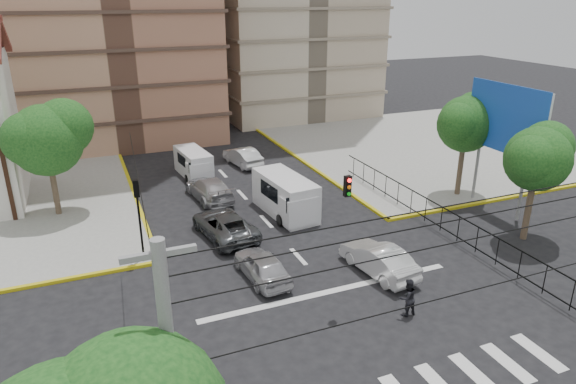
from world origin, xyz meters
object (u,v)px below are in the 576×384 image
van_right_lane (287,197)px  pedestrian_crosswalk (407,297)px  car_white_front_right (379,259)px  traffic_light_nw (138,207)px  car_silver_front_left (262,265)px  van_left_lane (194,164)px

van_right_lane → pedestrian_crosswalk: bearing=-92.7°
van_right_lane → car_white_front_right: (1.47, -8.62, -0.44)m
traffic_light_nw → pedestrian_crosswalk: bearing=-43.7°
van_right_lane → car_white_front_right: size_ratio=1.23×
car_silver_front_left → car_white_front_right: (5.64, -1.75, 0.04)m
traffic_light_nw → pedestrian_crosswalk: (10.04, -9.59, -2.23)m
car_silver_front_left → pedestrian_crosswalk: pedestrian_crosswalk is taller
van_right_lane → car_silver_front_left: bearing=-127.1°
car_white_front_right → pedestrian_crosswalk: pedestrian_crosswalk is taller
pedestrian_crosswalk → car_white_front_right: bearing=-105.5°
traffic_light_nw → van_right_lane: traffic_light_nw is taller
traffic_light_nw → van_right_lane: size_ratio=0.77×
car_white_front_right → van_left_lane: bearing=-82.1°
van_right_lane → car_silver_front_left: size_ratio=1.34×
van_right_lane → van_left_lane: (-3.78, 9.72, -0.22)m
van_right_lane → pedestrian_crosswalk: (0.65, -12.27, -0.33)m
car_silver_front_left → car_white_front_right: bearing=158.8°
car_silver_front_left → pedestrian_crosswalk: (4.83, -5.40, 0.16)m
car_silver_front_left → traffic_light_nw: bearing=-42.8°
traffic_light_nw → car_white_front_right: size_ratio=0.94×
car_silver_front_left → car_white_front_right: 5.91m
van_left_lane → pedestrian_crosswalk: van_left_lane is taller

